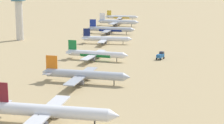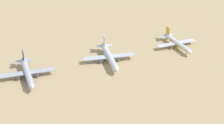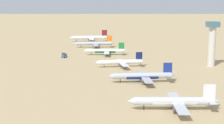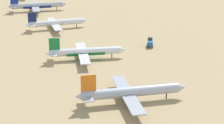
{
  "view_description": "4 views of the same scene",
  "coord_description": "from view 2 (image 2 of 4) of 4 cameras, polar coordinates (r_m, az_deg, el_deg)",
  "views": [
    {
      "loc": [
        40.47,
        -244.44,
        42.3
      ],
      "look_at": [
        15.16,
        -80.78,
        6.29
      ],
      "focal_mm": 63.46,
      "sensor_mm": 36.0,
      "label": 1
    },
    {
      "loc": [
        207.75,
        6.67,
        115.57
      ],
      "look_at": [
        -0.4,
        92.6,
        3.39
      ],
      "focal_mm": 71.23,
      "sensor_mm": 36.0,
      "label": 2
    },
    {
      "loc": [
        39.23,
        225.95,
        45.03
      ],
      "look_at": [
        7.22,
        19.56,
        6.92
      ],
      "focal_mm": 56.62,
      "sensor_mm": 36.0,
      "label": 3
    },
    {
      "loc": [
        -36.31,
        -206.87,
        59.11
      ],
      "look_at": [
        6.19,
        -73.09,
        6.59
      ],
      "focal_mm": 64.97,
      "sensor_mm": 36.0,
      "label": 4
    }
  ],
  "objects": [
    {
      "name": "parked_jet_4",
      "position": [
        244.04,
        -10.82,
        -1.36
      ],
      "size": [
        36.85,
        29.97,
        10.62
      ],
      "color": "#B2B7C1",
      "rests_on": "ground"
    },
    {
      "name": "parked_jet_5",
      "position": [
        257.41,
        -0.34,
        0.7
      ],
      "size": [
        37.52,
        30.67,
        10.84
      ],
      "color": "silver",
      "rests_on": "ground"
    },
    {
      "name": "parked_jet_6",
      "position": [
        279.06,
        8.36,
        2.42
      ],
      "size": [
        32.58,
        26.4,
        9.42
      ],
      "color": "silver",
      "rests_on": "ground"
    }
  ]
}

